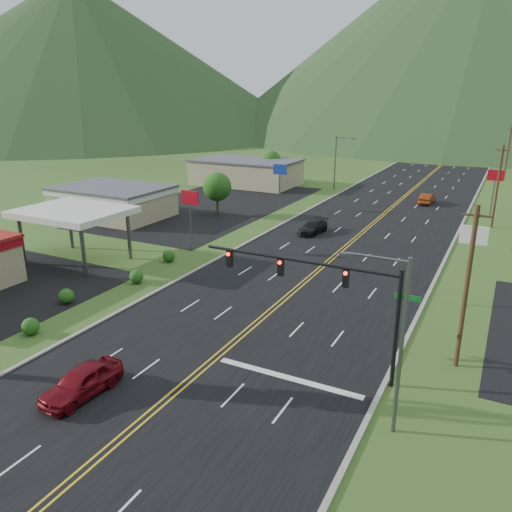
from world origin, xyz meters
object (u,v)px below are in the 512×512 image
at_px(gas_canopy, 73,213).
at_px(traffic_signal, 328,286).
at_px(car_red_near, 82,382).
at_px(car_dark_mid, 313,228).
at_px(streetlight_west, 337,160).
at_px(streetlight_east, 395,335).
at_px(car_red_far, 427,199).

bearing_deg(gas_canopy, traffic_signal, -15.70).
height_order(car_red_near, car_dark_mid, car_red_near).
relative_size(gas_canopy, car_red_near, 2.05).
height_order(streetlight_west, car_red_near, streetlight_west).
xyz_separation_m(traffic_signal, gas_canopy, (-28.48, 8.00, -0.46)).
height_order(streetlight_west, gas_canopy, streetlight_west).
bearing_deg(car_red_near, gas_canopy, 139.82).
relative_size(streetlight_east, streetlight_west, 1.00).
xyz_separation_m(car_dark_mid, car_red_far, (9.23, 23.39, 0.05)).
height_order(streetlight_east, car_red_near, streetlight_east).
xyz_separation_m(traffic_signal, car_red_far, (-2.40, 51.62, -4.56)).
bearing_deg(traffic_signal, car_red_near, -141.03).
bearing_deg(car_red_far, car_red_near, 85.93).
bearing_deg(car_dark_mid, gas_canopy, -123.62).
bearing_deg(car_dark_mid, car_red_far, 74.63).
xyz_separation_m(traffic_signal, car_dark_mid, (-11.63, 28.23, -4.61)).
distance_m(streetlight_east, car_red_far, 56.24).
relative_size(streetlight_west, car_red_far, 1.92).
bearing_deg(streetlight_east, streetlight_west, 110.86).
bearing_deg(car_red_far, traffic_signal, 96.54).
height_order(car_red_near, car_red_far, car_red_near).
xyz_separation_m(gas_canopy, car_red_near, (17.66, -16.76, -4.04)).
distance_m(gas_canopy, car_red_near, 24.68).
distance_m(car_dark_mid, car_red_far, 25.14).
relative_size(traffic_signal, streetlight_west, 1.46).
distance_m(gas_canopy, car_red_far, 50.98).
distance_m(streetlight_east, car_red_near, 16.81).
bearing_deg(gas_canopy, streetlight_east, -19.88).
bearing_deg(car_red_near, car_dark_mid, 94.58).
bearing_deg(streetlight_east, traffic_signal, 139.61).
xyz_separation_m(traffic_signal, car_red_near, (-10.83, -8.76, -4.50)).
relative_size(streetlight_west, car_red_near, 1.84).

